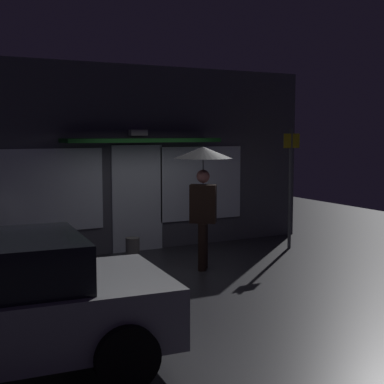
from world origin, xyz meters
name	(u,v)px	position (x,y,z in m)	size (l,w,h in m)	color
ground_plane	(185,274)	(0.00, 0.00, 0.00)	(18.00, 18.00, 0.00)	#26262B
building_facade	(134,159)	(0.00, 2.33, 1.90)	(8.10, 1.00, 3.82)	#4C4C56
person_with_umbrella	(203,175)	(0.44, 0.17, 1.70)	(1.03, 1.03, 2.20)	black
street_sign_post	(290,181)	(2.95, 0.91, 1.43)	(0.40, 0.07, 2.53)	#595B60
sidewalk_bollard	(133,249)	(-0.44, 1.36, 0.23)	(0.27, 0.27, 0.45)	slate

